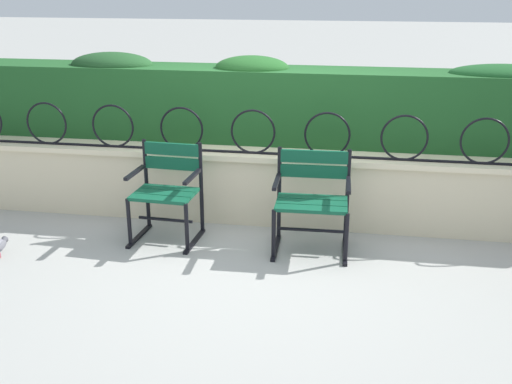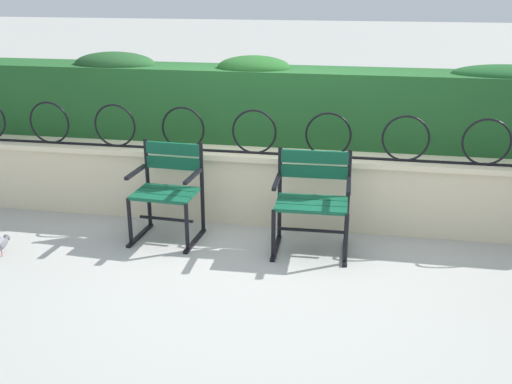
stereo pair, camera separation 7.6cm
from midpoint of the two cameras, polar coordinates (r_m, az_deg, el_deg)
name	(u,v)px [view 2 (the right image)]	position (r m, az deg, el deg)	size (l,w,h in m)	color
ground_plane	(255,255)	(5.17, 0.31, -5.95)	(60.00, 60.00, 0.00)	#9E9E99
stone_wall	(270,186)	(5.77, 1.71, 0.53)	(7.20, 0.41, 0.69)	beige
iron_arch_fence	(256,134)	(5.56, 0.37, 5.50)	(6.66, 0.02, 0.42)	black
hedge_row	(278,102)	(6.02, 2.44, 8.53)	(7.05, 0.57, 0.84)	#1E5123
park_chair_left	(168,189)	(5.41, -7.93, 0.32)	(0.60, 0.55, 0.86)	#0F4C33
park_chair_right	(312,198)	(5.15, 5.78, -0.56)	(0.65, 0.54, 0.86)	#0F4C33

